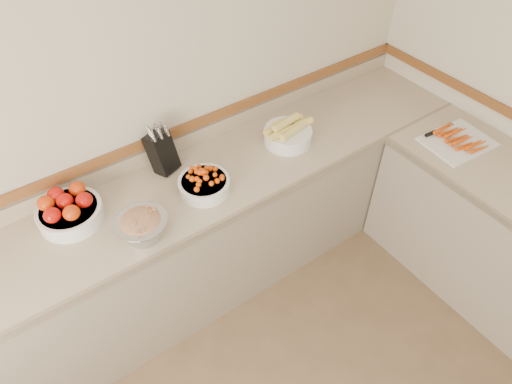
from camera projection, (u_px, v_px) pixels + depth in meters
back_wall at (130, 108)px, 2.39m from camera, size 4.00×0.00×4.00m
counter_back at (179, 248)px, 2.80m from camera, size 4.00×0.65×1.08m
knife_block at (162, 151)px, 2.57m from camera, size 0.17×0.19×0.31m
tomato_bowl at (69, 210)px, 2.32m from camera, size 0.33×0.33×0.16m
cherry_tomato_bowl at (204, 183)px, 2.49m from camera, size 0.29×0.29×0.16m
corn_bowl at (288, 133)px, 2.79m from camera, size 0.33×0.30×0.18m
rhubarb_bowl at (142, 226)px, 2.24m from camera, size 0.27×0.27×0.15m
cutting_board at (458, 140)px, 2.81m from camera, size 0.43×0.35×0.06m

